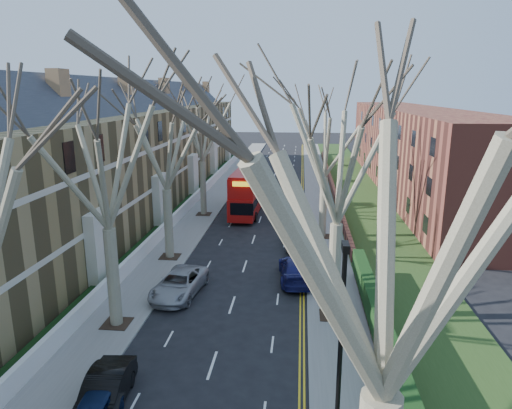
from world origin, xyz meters
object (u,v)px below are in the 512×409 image
(lamp_post, at_px, (339,367))
(double_decker_bus, at_px, (248,192))
(car_left_mid, at_px, (105,392))
(car_right_near, at_px, (296,269))

(lamp_post, xyz_separation_m, double_decker_bus, (-6.43, 33.08, -2.43))
(double_decker_bus, distance_m, car_left_mid, 29.88)
(lamp_post, relative_size, double_decker_bus, 0.78)
(car_left_mid, bearing_deg, lamp_post, -26.27)
(car_left_mid, distance_m, car_right_near, 14.99)
(lamp_post, distance_m, car_left_mid, 10.01)
(lamp_post, height_order, car_left_mid, lamp_post)
(double_decker_bus, distance_m, car_right_near, 17.44)
(double_decker_bus, bearing_deg, car_left_mid, 87.84)
(double_decker_bus, bearing_deg, lamp_post, 103.04)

